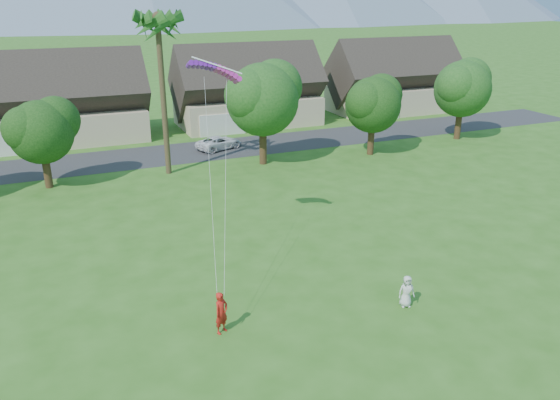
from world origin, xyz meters
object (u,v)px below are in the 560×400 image
kite_flyer (221,313)px  parked_car (219,143)px  watcher (407,291)px  parafoil_kite (215,68)px

kite_flyer → parked_car: (8.50, 28.53, -0.33)m
kite_flyer → watcher: size_ratio=1.23×
watcher → parafoil_kite: 14.48m
parafoil_kite → kite_flyer: bearing=-96.5°
kite_flyer → parafoil_kite: (2.51, 8.10, 9.10)m
kite_flyer → parafoil_kite: 12.44m
parked_car → parafoil_kite: parafoil_kite is taller
watcher → parafoil_kite: parafoil_kite is taller
watcher → parked_car: (0.04, 29.82, -0.15)m
parafoil_kite → watcher: bearing=-46.9°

